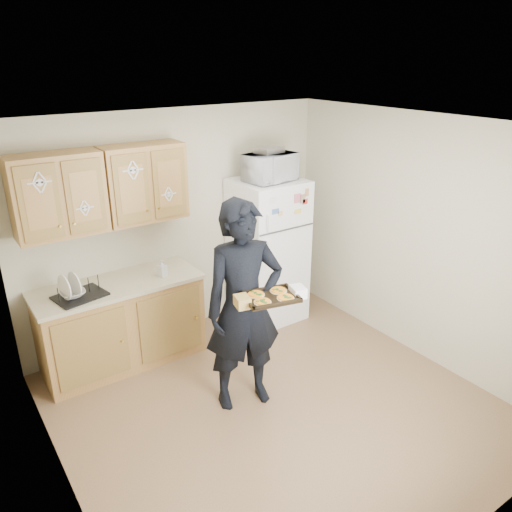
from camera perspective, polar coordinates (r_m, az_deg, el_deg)
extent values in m
plane|color=brown|center=(4.79, 2.15, -16.74)|extent=(3.60, 3.60, 0.00)
plane|color=white|center=(3.76, 2.71, 14.42)|extent=(3.60, 3.60, 0.00)
cube|color=#BAB497|center=(5.55, -8.87, 3.48)|extent=(3.60, 0.04, 2.50)
cube|color=#BAB497|center=(3.09, 23.64, -14.62)|extent=(3.60, 0.04, 2.50)
cube|color=#BAB497|center=(3.47, -22.48, -10.11)|extent=(0.04, 3.60, 2.50)
cube|color=#BAB497|center=(5.32, 18.07, 1.80)|extent=(0.04, 3.60, 2.50)
cube|color=white|center=(5.85, 1.34, 0.56)|extent=(0.75, 0.70, 1.70)
cube|color=#9B6535|center=(5.32, -15.06, -7.60)|extent=(1.60, 0.60, 0.86)
cube|color=#B6AB8C|center=(5.12, -15.55, -3.22)|extent=(1.64, 0.64, 0.04)
cube|color=#9B6535|center=(4.83, -21.72, 6.45)|extent=(0.80, 0.33, 0.75)
cube|color=#9B6535|center=(5.07, -12.70, 8.17)|extent=(0.80, 0.33, 0.75)
cube|color=#F1E255|center=(6.59, 3.69, -3.45)|extent=(0.20, 0.07, 0.32)
imported|color=black|center=(4.35, -1.39, -5.86)|extent=(0.79, 0.61, 1.93)
cube|color=black|center=(4.08, 1.69, -4.79)|extent=(0.49, 0.41, 0.04)
cylinder|color=yellow|center=(3.98, 0.75, -5.25)|extent=(0.14, 0.14, 0.02)
cylinder|color=yellow|center=(4.05, 3.40, -4.77)|extent=(0.14, 0.14, 0.02)
cylinder|color=yellow|center=(4.10, 0.00, -4.39)|extent=(0.14, 0.14, 0.02)
cylinder|color=yellow|center=(4.17, 2.58, -3.94)|extent=(0.14, 0.14, 0.02)
imported|color=white|center=(5.51, 1.63, 10.09)|extent=(0.60, 0.45, 0.30)
cube|color=#ACABB2|center=(5.51, 1.53, 12.01)|extent=(0.32, 0.25, 0.06)
cube|color=black|center=(4.90, -19.58, -3.49)|extent=(0.50, 0.41, 0.18)
imported|color=silver|center=(4.91, -20.20, -4.06)|extent=(0.23, 0.23, 0.05)
imported|color=white|center=(5.13, -10.68, -1.37)|extent=(0.10, 0.10, 0.18)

